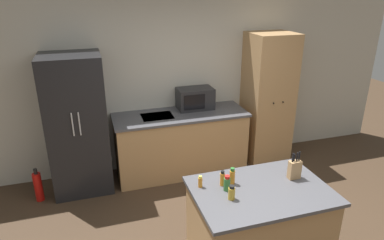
% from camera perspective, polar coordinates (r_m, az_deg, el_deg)
% --- Properties ---
extents(wall_back, '(7.20, 0.06, 2.60)m').
position_cam_1_polar(wall_back, '(5.18, -2.16, 6.30)').
color(wall_back, beige).
rests_on(wall_back, ground_plane).
extents(refrigerator, '(0.76, 0.71, 1.87)m').
position_cam_1_polar(refrigerator, '(4.78, -18.54, -0.78)').
color(refrigerator, black).
rests_on(refrigerator, ground_plane).
extents(back_counter, '(1.94, 0.71, 0.94)m').
position_cam_1_polar(back_counter, '(5.12, -1.89, -3.81)').
color(back_counter, tan).
rests_on(back_counter, ground_plane).
extents(pantry_cabinet, '(0.66, 0.64, 2.02)m').
position_cam_1_polar(pantry_cabinet, '(5.46, 12.46, 3.45)').
color(pantry_cabinet, tan).
rests_on(pantry_cabinet, ground_plane).
extents(kitchen_island, '(1.28, 0.88, 0.89)m').
position_cam_1_polar(kitchen_island, '(3.58, 10.92, -17.21)').
color(kitchen_island, tan).
rests_on(kitchen_island, ground_plane).
extents(microwave, '(0.53, 0.33, 0.31)m').
position_cam_1_polar(microwave, '(5.10, 0.53, 3.61)').
color(microwave, '#232326').
rests_on(microwave, back_counter).
extents(knife_block, '(0.12, 0.07, 0.29)m').
position_cam_1_polar(knife_block, '(3.52, 16.71, -7.81)').
color(knife_block, tan).
rests_on(knife_block, kitchen_island).
extents(spice_bottle_tall_dark, '(0.04, 0.04, 0.16)m').
position_cam_1_polar(spice_bottle_tall_dark, '(3.29, 5.09, -9.71)').
color(spice_bottle_tall_dark, orange).
rests_on(spice_bottle_tall_dark, kitchen_island).
extents(spice_bottle_short_red, '(0.06, 0.06, 0.15)m').
position_cam_1_polar(spice_bottle_short_red, '(3.22, 5.85, -10.48)').
color(spice_bottle_short_red, '#337033').
rests_on(spice_bottle_short_red, kitchen_island).
extents(spice_bottle_amber_oil, '(0.05, 0.05, 0.17)m').
position_cam_1_polar(spice_bottle_amber_oil, '(3.32, 6.72, -9.32)').
color(spice_bottle_amber_oil, orange).
rests_on(spice_bottle_amber_oil, kitchen_island).
extents(spice_bottle_green_herb, '(0.04, 0.04, 0.12)m').
position_cam_1_polar(spice_bottle_green_herb, '(3.26, 1.39, -10.26)').
color(spice_bottle_green_herb, orange).
rests_on(spice_bottle_green_herb, kitchen_island).
extents(spice_bottle_pale_salt, '(0.06, 0.06, 0.14)m').
position_cam_1_polar(spice_bottle_pale_salt, '(3.11, 6.61, -11.97)').
color(spice_bottle_pale_salt, gold).
rests_on(spice_bottle_pale_salt, kitchen_island).
extents(fire_extinguisher, '(0.11, 0.11, 0.47)m').
position_cam_1_polar(fire_extinguisher, '(4.99, -24.25, -10.05)').
color(fire_extinguisher, red).
rests_on(fire_extinguisher, ground_plane).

